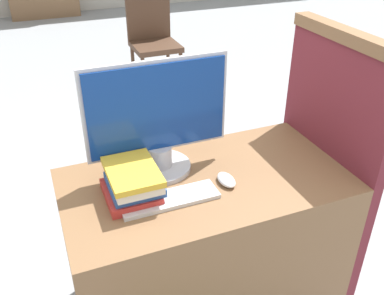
{
  "coord_description": "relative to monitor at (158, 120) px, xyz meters",
  "views": [
    {
      "loc": [
        -0.57,
        -0.97,
        1.71
      ],
      "look_at": [
        -0.07,
        0.28,
        0.91
      ],
      "focal_mm": 40.0,
      "sensor_mm": 36.0,
      "label": 1
    }
  ],
  "objects": [
    {
      "name": "book_stack",
      "position": [
        -0.15,
        -0.15,
        -0.16
      ],
      "size": [
        0.21,
        0.25,
        0.12
      ],
      "color": "#B72D28",
      "rests_on": "desk"
    },
    {
      "name": "monitor",
      "position": [
        0.0,
        0.0,
        0.0
      ],
      "size": [
        0.57,
        0.25,
        0.47
      ],
      "color": "#B7B7BC",
      "rests_on": "desk"
    },
    {
      "name": "mouse",
      "position": [
        0.21,
        -0.2,
        -0.21
      ],
      "size": [
        0.06,
        0.11,
        0.03
      ],
      "color": "silver",
      "rests_on": "desk"
    },
    {
      "name": "far_chair",
      "position": [
        0.77,
        2.59,
        -0.44
      ],
      "size": [
        0.44,
        0.44,
        0.92
      ],
      "rotation": [
        0.0,
        0.0,
        -0.79
      ],
      "color": "#4C3323",
      "rests_on": "ground_plane"
    },
    {
      "name": "carrel_divider",
      "position": [
        0.74,
        -0.13,
        -0.31
      ],
      "size": [
        0.07,
        0.64,
        1.27
      ],
      "color": "maroon",
      "rests_on": "ground_plane"
    },
    {
      "name": "desk",
      "position": [
        0.15,
        -0.14,
        -0.59
      ],
      "size": [
        1.14,
        0.62,
        0.73
      ],
      "color": "brown",
      "rests_on": "ground_plane"
    },
    {
      "name": "keyboard",
      "position": [
        -0.04,
        -0.22,
        -0.22
      ],
      "size": [
        0.37,
        0.11,
        0.02
      ],
      "color": "silver",
      "rests_on": "desk"
    }
  ]
}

